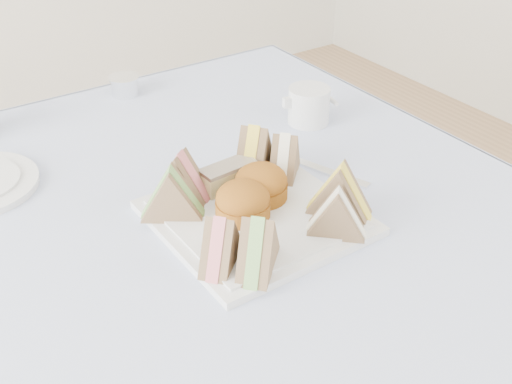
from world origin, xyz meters
TOP-DOWN VIEW (x-y plane):
  - tablecloth at (0.00, 0.00)m, footprint 1.02×1.02m
  - serving_plate at (0.07, -0.07)m, footprint 0.27×0.27m
  - sandwich_fl_a at (-0.02, -0.13)m, footprint 0.09×0.08m
  - sandwich_fl_b at (0.01, -0.17)m, footprint 0.09×0.09m
  - sandwich_fr_a at (0.17, -0.13)m, footprint 0.09×0.10m
  - sandwich_fr_b at (0.14, -0.16)m, footprint 0.08×0.08m
  - sandwich_bl_a at (-0.03, -0.00)m, footprint 0.10×0.09m
  - sandwich_bl_b at (0.01, 0.03)m, footprint 0.08×0.09m
  - sandwich_br_a at (0.17, -0.00)m, footprint 0.09×0.08m
  - sandwich_br_b at (0.14, 0.03)m, footprint 0.10×0.09m
  - scone_left at (0.05, -0.06)m, footprint 0.09×0.09m
  - scone_right at (0.10, -0.04)m, footprint 0.10×0.10m
  - pastry_slice at (0.08, 0.01)m, footprint 0.09×0.04m
  - tea_strainer at (0.10, 0.44)m, footprint 0.08×0.08m
  - knife at (0.23, 0.01)m, footprint 0.08×0.20m
  - fork at (0.16, -0.04)m, footprint 0.06×0.15m
  - creamer_jug at (0.33, 0.14)m, footprint 0.09×0.09m

SIDE VIEW (x-z plane):
  - tablecloth at x=0.00m, z-range 0.74..0.75m
  - fork at x=0.16m, z-range 0.75..0.75m
  - knife at x=0.23m, z-range 0.75..0.75m
  - serving_plate at x=0.07m, z-range 0.75..0.76m
  - tea_strainer at x=0.10m, z-range 0.75..0.78m
  - pastry_slice at x=0.08m, z-range 0.76..0.80m
  - creamer_jug at x=0.33m, z-range 0.75..0.81m
  - scone_right at x=0.10m, z-range 0.76..0.81m
  - scone_left at x=0.05m, z-range 0.76..0.81m
  - sandwich_fr_b at x=0.14m, z-range 0.76..0.83m
  - sandwich_fl_a at x=-0.02m, z-range 0.76..0.83m
  - sandwich_br_a at x=0.17m, z-range 0.76..0.83m
  - sandwich_bl_b at x=0.01m, z-range 0.76..0.84m
  - sandwich_fl_b at x=0.01m, z-range 0.76..0.84m
  - sandwich_bl_a at x=-0.03m, z-range 0.76..0.84m
  - sandwich_fr_a at x=0.17m, z-range 0.76..0.84m
  - sandwich_br_b at x=0.14m, z-range 0.76..0.84m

